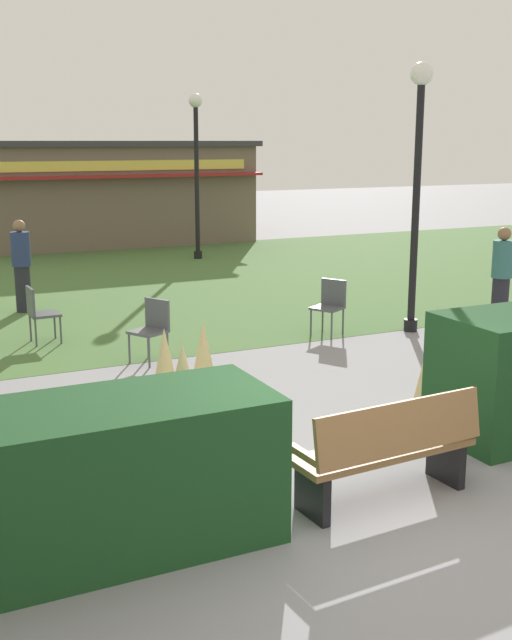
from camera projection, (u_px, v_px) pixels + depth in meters
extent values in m
plane|color=gray|center=(362.00, 521.00, 6.51)|extent=(80.00, 80.00, 0.00)
cube|color=#446B33|center=(62.00, 291.00, 16.47)|extent=(36.00, 12.00, 0.01)
cube|color=olive|center=(383.00, 450.00, 6.82)|extent=(1.72, 0.58, 0.06)
cube|color=olive|center=(401.00, 428.00, 6.57)|extent=(1.70, 0.22, 0.44)
cube|color=black|center=(312.00, 492.00, 6.52)|extent=(0.10, 0.44, 0.45)
cube|color=black|center=(446.00, 458.00, 7.21)|extent=(0.10, 0.44, 0.45)
cube|color=olive|center=(305.00, 455.00, 6.41)|extent=(0.08, 0.44, 0.06)
cube|color=olive|center=(454.00, 421.00, 7.17)|extent=(0.08, 0.44, 0.06)
cube|color=#19421E|center=(95.00, 479.00, 5.92)|extent=(2.77, 1.10, 1.17)
cone|color=#D1BC7F|center=(166.00, 388.00, 7.98)|extent=(0.52, 0.52, 1.25)
cone|color=#D1BC7F|center=(204.00, 382.00, 8.09)|extent=(0.52, 0.52, 1.29)
cone|color=#D1BC7F|center=(184.00, 410.00, 7.28)|extent=(0.65, 0.65, 1.27)
cone|color=#D1BC7F|center=(435.00, 359.00, 9.04)|extent=(0.51, 0.51, 1.24)
cylinder|color=black|center=(411.00, 325.00, 12.99)|extent=(0.22, 0.22, 0.20)
cylinder|color=black|center=(416.00, 212.00, 12.57)|extent=(0.12, 0.12, 3.92)
sphere|color=white|center=(422.00, 74.00, 12.10)|extent=(0.36, 0.36, 0.36)
cylinder|color=black|center=(198.00, 255.00, 21.01)|extent=(0.22, 0.22, 0.20)
cylinder|color=black|center=(197.00, 184.00, 20.60)|extent=(0.12, 0.12, 3.92)
sphere|color=white|center=(196.00, 100.00, 20.13)|extent=(0.36, 0.36, 0.36)
cube|color=#6B5B4C|center=(99.00, 194.00, 24.63)|extent=(8.53, 4.98, 2.91)
cube|color=#333338|center=(97.00, 143.00, 24.29)|extent=(8.83, 5.28, 0.16)
cube|color=maroon|center=(123.00, 176.00, 22.14)|extent=(8.63, 0.36, 0.08)
cube|color=#D8CC4C|center=(121.00, 166.00, 22.22)|extent=(7.68, 0.04, 0.28)
cube|color=#4C5156|center=(327.00, 308.00, 12.63)|extent=(0.60, 0.60, 0.04)
cube|color=#4C5156|center=(334.00, 293.00, 12.74)|extent=(0.25, 0.40, 0.44)
cylinder|color=#4C5156|center=(311.00, 322.00, 12.63)|extent=(0.03, 0.03, 0.45)
cylinder|color=#4C5156|center=(332.00, 325.00, 12.42)|extent=(0.03, 0.03, 0.45)
cylinder|color=#4C5156|center=(323.00, 318.00, 12.94)|extent=(0.03, 0.03, 0.45)
cylinder|color=#4C5156|center=(343.00, 321.00, 12.73)|extent=(0.03, 0.03, 0.45)
cube|color=#4C5156|center=(45.00, 314.00, 12.16)|extent=(0.45, 0.45, 0.04)
cube|color=#4C5156|center=(31.00, 302.00, 12.02)|extent=(0.05, 0.44, 0.44)
cylinder|color=#4C5156|center=(61.00, 330.00, 12.13)|extent=(0.03, 0.03, 0.45)
cylinder|color=#4C5156|center=(55.00, 325.00, 12.46)|extent=(0.03, 0.03, 0.45)
cylinder|color=#4C5156|center=(36.00, 332.00, 11.96)|extent=(0.03, 0.03, 0.45)
cylinder|color=#4C5156|center=(30.00, 327.00, 12.29)|extent=(0.03, 0.03, 0.45)
cube|color=#4C5156|center=(148.00, 332.00, 11.05)|extent=(0.60, 0.60, 0.04)
cube|color=#4C5156|center=(157.00, 314.00, 11.16)|extent=(0.25, 0.41, 0.44)
cylinder|color=#4C5156|center=(129.00, 348.00, 11.06)|extent=(0.03, 0.03, 0.45)
cylinder|color=#4C5156|center=(149.00, 352.00, 10.85)|extent=(0.03, 0.03, 0.45)
cylinder|color=#4C5156|center=(148.00, 343.00, 11.36)|extent=(0.03, 0.03, 0.45)
cylinder|color=#4C5156|center=(168.00, 346.00, 11.15)|extent=(0.03, 0.03, 0.45)
cylinder|color=#23232D|center=(500.00, 303.00, 13.17)|extent=(0.28, 0.28, 0.85)
cylinder|color=#336B66|center=(503.00, 259.00, 13.01)|extent=(0.34, 0.34, 0.62)
sphere|color=#8C6647|center=(505.00, 234.00, 12.91)|extent=(0.22, 0.22, 0.22)
cylinder|color=#23232D|center=(23.00, 289.00, 14.38)|extent=(0.28, 0.28, 0.85)
cylinder|color=navy|center=(20.00, 249.00, 14.22)|extent=(0.34, 0.34, 0.62)
sphere|color=#8C6647|center=(19.00, 226.00, 14.13)|extent=(0.22, 0.22, 0.22)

